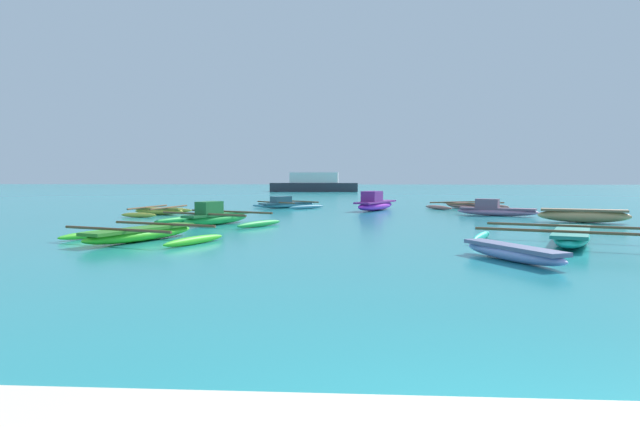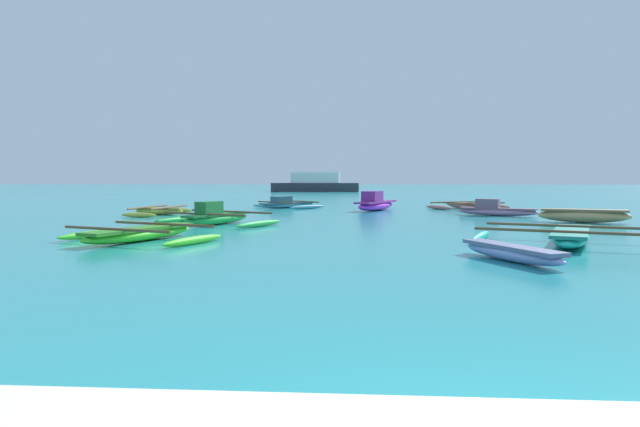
# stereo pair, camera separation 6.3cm
# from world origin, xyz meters

# --- Properties ---
(moored_boat_0) EXTENTS (3.28, 1.90, 0.71)m
(moored_boat_0) POSITION_xyz_m (4.58, 21.61, 0.25)
(moored_boat_0) COLOR #C783AD
(moored_boat_0) RESTS_ON ground_plane
(moored_boat_1) EXTENTS (2.29, 3.76, 0.36)m
(moored_boat_1) POSITION_xyz_m (-9.90, 21.27, 0.17)
(moored_boat_1) COLOR #CECB44
(moored_boat_1) RESTS_ON ground_plane
(moored_boat_2) EXTENTS (4.36, 3.73, 0.35)m
(moored_boat_2) POSITION_xyz_m (4.39, 26.97, 0.16)
(moored_boat_2) COLOR #BA7267
(moored_boat_2) RESTS_ON ground_plane
(moored_boat_3) EXTENTS (4.99, 3.81, 0.42)m
(moored_boat_3) POSITION_xyz_m (3.96, 11.28, 0.20)
(moored_boat_3) COLOR #20C7AB
(moored_boat_3) RESTS_ON ground_plane
(moored_boat_4) EXTENTS (2.35, 3.94, 0.96)m
(moored_boat_4) POSITION_xyz_m (-0.41, 25.05, 0.34)
(moored_boat_4) COLOR #C431DD
(moored_boat_4) RESTS_ON ground_plane
(moored_boat_5) EXTENTS (4.47, 3.82, 0.81)m
(moored_boat_5) POSITION_xyz_m (-6.14, 16.39, 0.26)
(moored_boat_5) COLOR green
(moored_boat_5) RESTS_ON ground_plane
(moored_boat_6) EXTENTS (3.99, 3.94, 0.62)m
(moored_boat_6) POSITION_xyz_m (-5.03, 27.16, 0.21)
(moored_boat_6) COLOR teal
(moored_boat_6) RESTS_ON ground_plane
(moored_boat_7) EXTENTS (3.15, 1.59, 0.49)m
(moored_boat_7) POSITION_xyz_m (6.88, 18.15, 0.27)
(moored_boat_7) COLOR tan
(moored_boat_7) RESTS_ON ground_plane
(moored_boat_8) EXTENTS (1.62, 2.74, 0.31)m
(moored_boat_8) POSITION_xyz_m (1.78, 8.38, 0.18)
(moored_boat_8) COLOR #95A1E7
(moored_boat_8) RESTS_ON ground_plane
(moored_boat_9) EXTENTS (4.19, 3.79, 0.41)m
(moored_boat_9) POSITION_xyz_m (-6.83, 11.32, 0.19)
(moored_boat_9) COLOR #43CC28
(moored_boat_9) RESTS_ON ground_plane
(distant_ferry) EXTENTS (9.67, 2.13, 2.13)m
(distant_ferry) POSITION_xyz_m (-6.09, 60.26, 0.87)
(distant_ferry) COLOR #2D333D
(distant_ferry) RESTS_ON ground_plane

